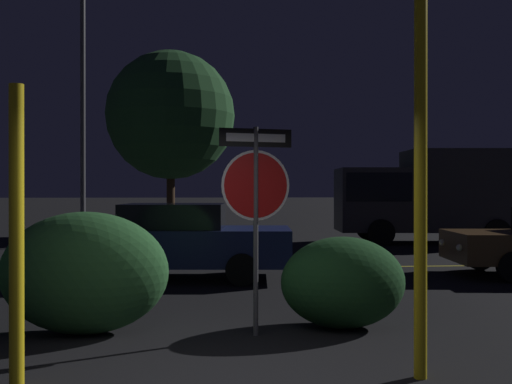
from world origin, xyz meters
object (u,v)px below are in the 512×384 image
street_lamp (83,91)px  tree_0 (171,116)px  delivery_truck (429,193)px  yellow_pole_left (17,236)px  hedge_bush_2 (85,273)px  stop_sign (256,188)px  hedge_bush_3 (343,282)px  passing_car_2 (168,241)px  yellow_pole_right (421,189)px

street_lamp → tree_0: (2.50, 3.87, -0.26)m
delivery_truck → yellow_pole_left: bearing=150.4°
hedge_bush_2 → yellow_pole_left: bearing=-95.7°
stop_sign → hedge_bush_2: size_ratio=1.24×
hedge_bush_3 → passing_car_2: (-2.54, 4.26, 0.17)m
stop_sign → yellow_pole_right: yellow_pole_right is taller
yellow_pole_left → delivery_truck: delivery_truck is taller
hedge_bush_3 → passing_car_2: 4.96m
hedge_bush_2 → street_lamp: bearing=102.6°
stop_sign → hedge_bush_2: bearing=162.4°
stop_sign → hedge_bush_2: 2.34m
stop_sign → street_lamp: size_ratio=0.30×
hedge_bush_2 → tree_0: tree_0 is taller
street_lamp → hedge_bush_2: bearing=-77.4°
hedge_bush_3 → street_lamp: 13.45m
yellow_pole_right → hedge_bush_3: 2.32m
yellow_pole_left → passing_car_2: yellow_pole_left is taller
yellow_pole_right → tree_0: 17.78m
delivery_truck → tree_0: 10.09m
stop_sign → hedge_bush_2: stop_sign is taller
stop_sign → hedge_bush_3: size_ratio=1.59×
passing_car_2 → delivery_truck: delivery_truck is taller
yellow_pole_left → yellow_pole_right: size_ratio=0.76×
stop_sign → yellow_pole_right: (1.42, -1.68, -0.02)m
delivery_truck → street_lamp: size_ratio=0.75×
hedge_bush_2 → street_lamp: 12.41m
tree_0 → stop_sign: bearing=-82.1°
passing_car_2 → tree_0: bearing=8.4°
stop_sign → street_lamp: street_lamp is taller
hedge_bush_2 → delivery_truck: size_ratio=0.33×
delivery_truck → street_lamp: (-11.33, -0.04, 3.28)m
delivery_truck → passing_car_2: bearing=135.7°
stop_sign → delivery_truck: size_ratio=0.40×
yellow_pole_right → delivery_truck: yellow_pole_right is taller
hedge_bush_3 → tree_0: tree_0 is taller
stop_sign → yellow_pole_right: bearing=-61.0°
hedge_bush_2 → delivery_truck: delivery_truck is taller
yellow_pole_left → hedge_bush_3: size_ratio=1.70×
yellow_pole_right → delivery_truck: bearing=68.4°
stop_sign → yellow_pole_left: yellow_pole_left is taller
hedge_bush_3 → stop_sign: bearing=-165.4°
stop_sign → delivery_truck: (6.69, 11.67, -0.14)m
hedge_bush_2 → street_lamp: (-2.56, 11.41, 4.17)m
stop_sign → passing_car_2: size_ratio=0.50×
yellow_pole_left → tree_0: size_ratio=0.38×
passing_car_2 → street_lamp: size_ratio=0.61×
delivery_truck → hedge_bush_2: bearing=146.8°
yellow_pole_right → tree_0: bearing=101.7°
hedge_bush_2 → delivery_truck: 14.45m
yellow_pole_left → yellow_pole_right: 3.71m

